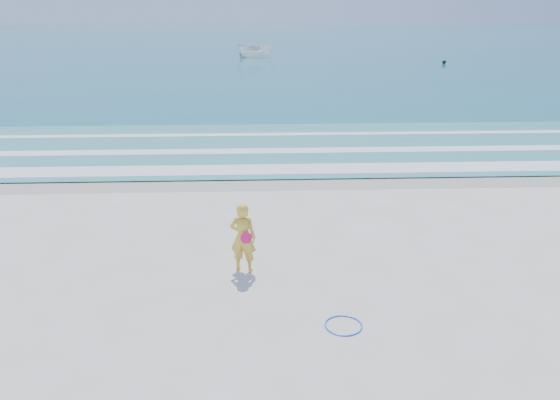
{
  "coord_description": "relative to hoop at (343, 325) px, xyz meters",
  "views": [
    {
      "loc": [
        -0.08,
        -9.93,
        5.9
      ],
      "look_at": [
        0.54,
        4.0,
        1.0
      ],
      "focal_mm": 35.0,
      "sensor_mm": 36.0,
      "label": 1
    }
  ],
  "objects": [
    {
      "name": "shallow",
      "position": [
        -1.59,
        14.69,
        0.03
      ],
      "size": [
        400.0,
        10.0,
        0.01
      ],
      "primitive_type": "cube",
      "color": "#59B7AD",
      "rests_on": "ocean"
    },
    {
      "name": "wet_sand",
      "position": [
        -1.59,
        9.69,
        -0.01
      ],
      "size": [
        400.0,
        2.4,
        0.0
      ],
      "primitive_type": "cube",
      "color": "#B2A893",
      "rests_on": "ground"
    },
    {
      "name": "woman",
      "position": [
        -2.0,
        2.51,
        0.83
      ],
      "size": [
        0.7,
        0.55,
        1.69
      ],
      "color": "yellow",
      "rests_on": "ground"
    },
    {
      "name": "hoop",
      "position": [
        0.0,
        0.0,
        0.0
      ],
      "size": [
        0.85,
        0.85,
        0.03
      ],
      "primitive_type": "torus",
      "rotation": [
        0.0,
        0.0,
        0.16
      ],
      "color": "blue",
      "rests_on": "ground"
    },
    {
      "name": "foam_far",
      "position": [
        -1.59,
        17.19,
        0.04
      ],
      "size": [
        400.0,
        0.6,
        0.01
      ],
      "primitive_type": "cube",
      "color": "white",
      "rests_on": "shallow"
    },
    {
      "name": "buoy",
      "position": [
        19.49,
        52.58,
        0.25
      ],
      "size": [
        0.44,
        0.44,
        0.44
      ],
      "primitive_type": "sphere",
      "color": "black",
      "rests_on": "ocean"
    },
    {
      "name": "boat",
      "position": [
        -1.54,
        62.29,
        0.95
      ],
      "size": [
        4.93,
        2.21,
        1.85
      ],
      "primitive_type": "imported",
      "rotation": [
        0.0,
        0.0,
        1.66
      ],
      "color": "white",
      "rests_on": "ocean"
    },
    {
      "name": "ground",
      "position": [
        -1.59,
        0.69,
        -0.01
      ],
      "size": [
        400.0,
        400.0,
        0.0
      ],
      "primitive_type": "plane",
      "color": "silver",
      "rests_on": "ground"
    },
    {
      "name": "ocean",
      "position": [
        -1.59,
        105.69,
        0.01
      ],
      "size": [
        400.0,
        190.0,
        0.04
      ],
      "primitive_type": "cube",
      "color": "#19727F",
      "rests_on": "ground"
    },
    {
      "name": "foam_mid",
      "position": [
        -1.59,
        13.89,
        0.04
      ],
      "size": [
        400.0,
        0.9,
        0.01
      ],
      "primitive_type": "cube",
      "color": "white",
      "rests_on": "shallow"
    },
    {
      "name": "foam_near",
      "position": [
        -1.59,
        10.99,
        0.04
      ],
      "size": [
        400.0,
        1.4,
        0.01
      ],
      "primitive_type": "cube",
      "color": "white",
      "rests_on": "shallow"
    }
  ]
}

